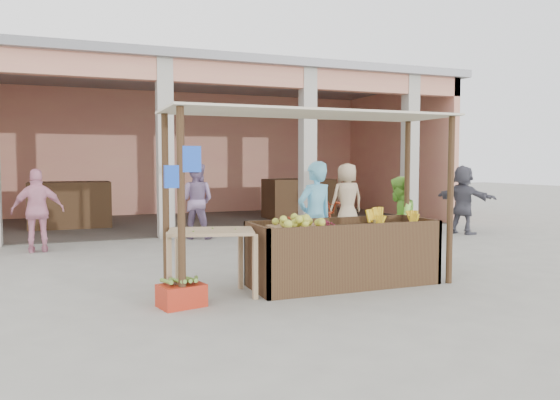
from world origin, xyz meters
name	(u,v)px	position (x,y,z in m)	size (l,w,h in m)	color
ground	(311,288)	(0.00, 0.00, 0.00)	(60.00, 60.00, 0.00)	gray
market_building	(182,127)	(0.05, 8.93, 2.70)	(14.40, 6.40, 4.20)	tan
fruit_stall	(343,256)	(0.50, 0.00, 0.40)	(2.60, 0.95, 0.80)	#45331B
stall_awning	(308,143)	(-0.01, 0.06, 1.98)	(4.09, 1.35, 2.39)	#45331B
banana_heap	(393,219)	(1.31, 0.00, 0.89)	(1.02, 0.56, 0.19)	yellow
melon_tray	(299,224)	(-0.19, -0.05, 0.89)	(0.73, 0.63, 0.20)	#98724E
berry_heap	(324,224)	(0.20, 0.02, 0.86)	(0.40, 0.33, 0.13)	maroon
side_table	(211,241)	(-1.39, -0.01, 0.72)	(1.21, 0.95, 0.86)	tan
papaya_pile	(211,222)	(-1.39, -0.01, 0.96)	(0.69, 0.40, 0.20)	#4A9330
red_crate	(181,295)	(-1.84, -0.33, 0.13)	(0.52, 0.37, 0.27)	#AE2612
plantain_bundle	(181,281)	(-1.84, -0.33, 0.31)	(0.39, 0.27, 0.08)	olive
produce_sacks	(327,221)	(2.80, 5.17, 0.28)	(0.93, 0.70, 0.56)	maroon
vendor_blue	(315,214)	(0.44, 0.80, 0.92)	(0.69, 0.51, 1.84)	#63BDE3
vendor_green	(399,220)	(1.94, 0.81, 0.78)	(0.75, 0.43, 1.56)	#88D946
motorcycle	(307,227)	(1.02, 2.40, 0.52)	(1.99, 0.68, 1.04)	maroon
shopper_b	(38,208)	(-3.59, 4.58, 0.85)	(1.00, 0.53, 1.70)	pink
shopper_c	(347,195)	(3.03, 4.59, 0.93)	(0.90, 0.59, 1.87)	tan
shopper_d	(463,198)	(5.72, 3.77, 0.86)	(1.60, 0.66, 1.73)	#4C4B57
shopper_f	(196,197)	(-0.38, 5.32, 0.93)	(0.91, 0.52, 1.86)	gray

